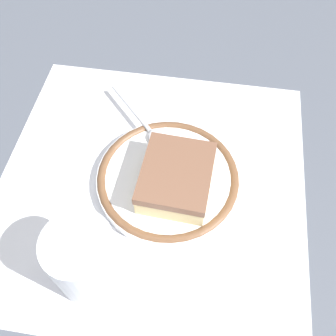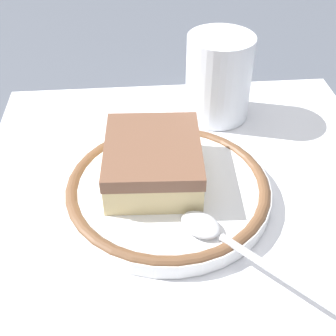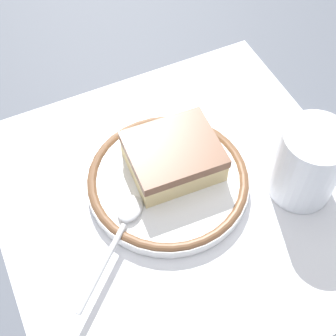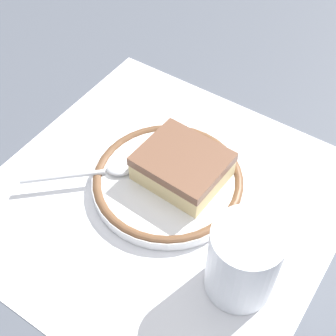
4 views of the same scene
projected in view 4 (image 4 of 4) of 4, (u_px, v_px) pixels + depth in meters
The scene contains 7 objects.
ground_plane at pixel (162, 200), 0.59m from camera, with size 2.40×2.40×0.00m, color #4C515B.
placemat at pixel (162, 200), 0.59m from camera, with size 0.41×0.41×0.00m, color white.
plate at pixel (168, 181), 0.59m from camera, with size 0.19×0.19×0.02m.
cake_slice at pixel (182, 166), 0.57m from camera, with size 0.09×0.11×0.04m.
spoon at pixel (101, 172), 0.59m from camera, with size 0.11×0.11×0.01m.
cup at pixel (242, 264), 0.48m from camera, with size 0.07×0.07×0.10m.
napkin at pixel (145, 105), 0.69m from camera, with size 0.10×0.09×0.00m, color white.
Camera 4 is at (-0.28, -0.20, 0.47)m, focal length 50.84 mm.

